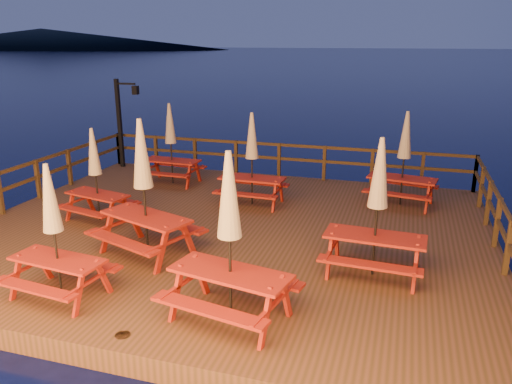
% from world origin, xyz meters
% --- Properties ---
extents(ground, '(500.00, 500.00, 0.00)m').
position_xyz_m(ground, '(0.00, 0.00, 0.00)').
color(ground, black).
rests_on(ground, ground).
extents(deck, '(12.00, 10.00, 0.40)m').
position_xyz_m(deck, '(0.00, 0.00, 0.20)').
color(deck, '#493117').
rests_on(deck, ground).
extents(deck_piles, '(11.44, 9.44, 1.40)m').
position_xyz_m(deck_piles, '(0.00, 0.00, -0.30)').
color(deck_piles, '#362511').
rests_on(deck_piles, ground).
extents(railing, '(11.80, 9.75, 1.10)m').
position_xyz_m(railing, '(0.00, 1.78, 1.16)').
color(railing, '#362511').
rests_on(railing, deck).
extents(lamp_post, '(0.85, 0.18, 3.00)m').
position_xyz_m(lamp_post, '(-5.39, 4.55, 2.20)').
color(lamp_post, black).
rests_on(lamp_post, deck).
extents(headland_left, '(180.00, 84.00, 9.00)m').
position_xyz_m(headland_left, '(-160.00, 190.00, 4.50)').
color(headland_left, black).
rests_on(headland_left, ground).
extents(picnic_table_0, '(1.79, 1.53, 2.37)m').
position_xyz_m(picnic_table_0, '(-1.65, -3.85, 1.63)').
color(picnic_table_0, maroon).
rests_on(picnic_table_0, deck).
extents(picnic_table_1, '(2.40, 2.19, 2.82)m').
position_xyz_m(picnic_table_1, '(-1.09, -1.82, 1.86)').
color(picnic_table_1, maroon).
rests_on(picnic_table_1, deck).
extents(picnic_table_2, '(1.77, 1.48, 2.45)m').
position_xyz_m(picnic_table_2, '(-2.96, 3.16, 1.67)').
color(picnic_table_2, maroon).
rests_on(picnic_table_2, deck).
extents(picnic_table_3, '(1.76, 1.46, 2.47)m').
position_xyz_m(picnic_table_3, '(0.00, 1.93, 1.68)').
color(picnic_table_3, maroon).
rests_on(picnic_table_3, deck).
extents(picnic_table_4, '(1.98, 1.73, 2.51)m').
position_xyz_m(picnic_table_4, '(3.84, 3.05, 1.71)').
color(picnic_table_4, maroon).
rests_on(picnic_table_4, deck).
extents(picnic_table_5, '(2.18, 1.91, 2.74)m').
position_xyz_m(picnic_table_5, '(1.40, -3.67, 1.82)').
color(picnic_table_5, maroon).
rests_on(picnic_table_5, deck).
extents(picnic_table_6, '(1.85, 1.63, 2.29)m').
position_xyz_m(picnic_table_6, '(-3.21, -0.37, 1.59)').
color(picnic_table_6, maroon).
rests_on(picnic_table_6, deck).
extents(picnic_table_7, '(1.93, 1.62, 2.64)m').
position_xyz_m(picnic_table_7, '(3.45, -1.42, 1.77)').
color(picnic_table_7, maroon).
rests_on(picnic_table_7, deck).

